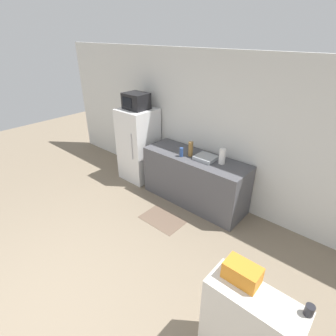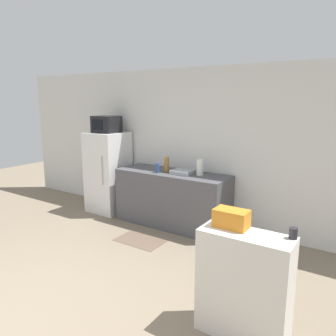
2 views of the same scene
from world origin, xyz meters
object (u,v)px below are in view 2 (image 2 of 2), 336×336
at_px(basket, 231,218).
at_px(jar, 293,233).
at_px(bottle_tall, 167,164).
at_px(paper_towel_roll, 200,167).
at_px(refrigerator, 108,172).
at_px(bottle_short, 157,168).
at_px(microwave, 106,124).

distance_m(basket, jar, 0.52).
bearing_deg(bottle_tall, paper_towel_roll, 10.49).
height_order(basket, paper_towel_roll, paper_towel_roll).
height_order(refrigerator, bottle_short, refrigerator).
height_order(bottle_short, basket, basket).
bearing_deg(jar, bottle_tall, 143.88).
height_order(microwave, paper_towel_roll, microwave).
bearing_deg(bottle_tall, bottle_short, -131.21).
relative_size(bottle_tall, paper_towel_roll, 1.02).
height_order(bottle_tall, paper_towel_roll, bottle_tall).
relative_size(bottle_tall, basket, 0.86).
xyz_separation_m(bottle_short, paper_towel_roll, (0.66, 0.22, 0.05)).
relative_size(bottle_tall, jar, 2.79).
xyz_separation_m(bottle_tall, bottle_short, (-0.10, -0.12, -0.05)).
height_order(bottle_tall, jar, bottle_tall).
bearing_deg(jar, paper_towel_roll, 134.80).
relative_size(bottle_short, basket, 0.53).
distance_m(microwave, bottle_tall, 1.47).
distance_m(refrigerator, jar, 4.15).
bearing_deg(microwave, bottle_short, -6.48).
height_order(bottle_short, jar, bottle_short).
bearing_deg(bottle_tall, microwave, 179.09).
distance_m(bottle_short, paper_towel_roll, 0.70).
xyz_separation_m(bottle_short, basket, (1.99, -1.68, 0.06)).
bearing_deg(paper_towel_roll, bottle_tall, -169.51).
height_order(microwave, bottle_short, microwave).
xyz_separation_m(jar, paper_towel_roll, (-1.84, 1.85, 0.02)).
relative_size(refrigerator, jar, 16.25).
distance_m(jar, paper_towel_roll, 2.61).
xyz_separation_m(microwave, bottle_short, (1.24, -0.14, -0.65)).
xyz_separation_m(refrigerator, bottle_short, (1.24, -0.14, 0.25)).
distance_m(bottle_short, basket, 2.60).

